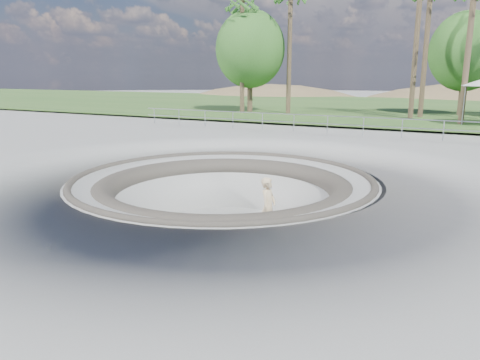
# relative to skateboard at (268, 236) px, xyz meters

# --- Properties ---
(ground) EXTENTS (180.00, 180.00, 0.00)m
(ground) POSITION_rel_skateboard_xyz_m (-1.66, -0.08, 1.84)
(ground) COLOR #9C9B97
(ground) RESTS_ON ground
(skate_bowl) EXTENTS (14.00, 14.00, 4.10)m
(skate_bowl) POSITION_rel_skateboard_xyz_m (-1.66, -0.08, 0.01)
(skate_bowl) COLOR #9C9B97
(skate_bowl) RESTS_ON ground
(grass_strip) EXTENTS (180.00, 36.00, 0.12)m
(grass_strip) POSITION_rel_skateboard_xyz_m (-1.66, 33.92, 2.06)
(grass_strip) COLOR #325A24
(grass_strip) RESTS_ON ground
(distant_hills) EXTENTS (103.20, 45.00, 28.60)m
(distant_hills) POSITION_rel_skateboard_xyz_m (2.12, 57.09, -5.18)
(distant_hills) COLOR brown
(distant_hills) RESTS_ON ground
(safety_railing) EXTENTS (25.00, 0.06, 1.03)m
(safety_railing) POSITION_rel_skateboard_xyz_m (-1.66, 11.92, 2.53)
(safety_railing) COLOR gray
(safety_railing) RESTS_ON ground
(skateboard) EXTENTS (0.76, 0.50, 0.08)m
(skateboard) POSITION_rel_skateboard_xyz_m (0.00, 0.00, 0.00)
(skateboard) COLOR #906139
(skateboard) RESTS_ON ground
(skater) EXTENTS (0.49, 0.74, 2.00)m
(skater) POSITION_rel_skateboard_xyz_m (-0.00, 0.00, 1.02)
(skater) COLOR #D6B98A
(skater) RESTS_ON skateboard
(palm_a) EXTENTS (2.60, 2.60, 9.84)m
(palm_a) POSITION_rel_skateboard_xyz_m (-11.81, 21.34, 10.51)
(palm_a) COLOR brown
(palm_a) RESTS_ON ground
(bushy_tree_left) EXTENTS (5.86, 5.33, 8.46)m
(bushy_tree_left) POSITION_rel_skateboard_xyz_m (-11.70, 22.60, 7.25)
(bushy_tree_left) COLOR brown
(bushy_tree_left) RESTS_ON ground
(bushy_tree_mid) EXTENTS (5.49, 4.99, 7.91)m
(bushy_tree_mid) POSITION_rel_skateboard_xyz_m (4.44, 26.88, 6.92)
(bushy_tree_mid) COLOR brown
(bushy_tree_mid) RESTS_ON ground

